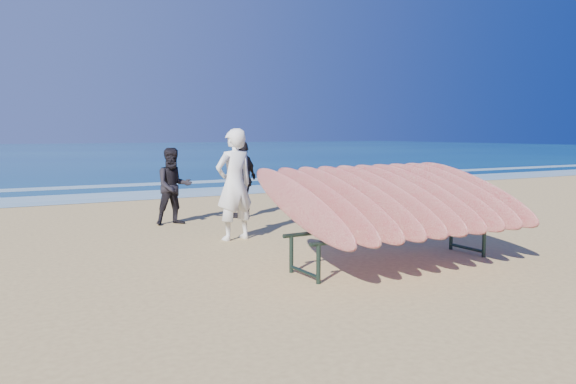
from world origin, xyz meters
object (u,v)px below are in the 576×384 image
person_dark_a (174,186)px  surfboard_rack (394,199)px  person_white (234,184)px  person_dark_b (243,179)px

person_dark_a → surfboard_rack: bearing=-71.1°
surfboard_rack → person_white: bearing=111.9°
person_dark_a → person_dark_b: bearing=8.3°
surfboard_rack → person_dark_b: (-0.01, 5.11, -0.08)m
person_white → person_dark_b: 2.62m
surfboard_rack → person_dark_a: 5.16m
surfboard_rack → person_dark_a: bearing=107.0°
person_white → person_dark_b: person_white is taller
person_white → person_dark_a: 2.14m
person_white → person_dark_b: (1.21, 2.32, -0.12)m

